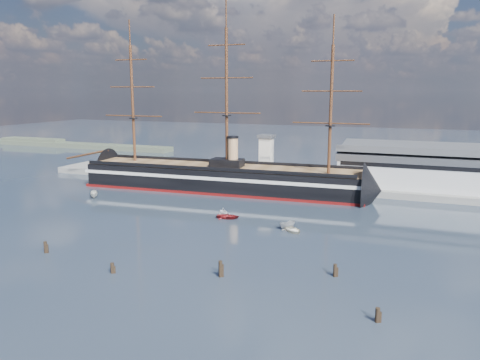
% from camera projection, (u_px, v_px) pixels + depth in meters
% --- Properties ---
extents(ground, '(600.00, 600.00, 0.00)m').
position_uv_depth(ground, '(218.00, 207.00, 128.11)').
color(ground, '#1E2A39').
rests_on(ground, ground).
extents(quay, '(180.00, 18.00, 2.00)m').
position_uv_depth(quay, '(288.00, 185.00, 157.44)').
color(quay, slate).
rests_on(quay, ground).
extents(warehouse, '(63.00, 21.00, 11.60)m').
position_uv_depth(warehouse, '(445.00, 168.00, 142.40)').
color(warehouse, '#B7BABC').
rests_on(warehouse, ground).
extents(quay_tower, '(5.00, 5.00, 15.00)m').
position_uv_depth(quay_tower, '(266.00, 157.00, 155.36)').
color(quay_tower, silver).
rests_on(quay_tower, ground).
extents(shoreline, '(120.00, 10.00, 4.00)m').
position_uv_depth(shoreline, '(62.00, 144.00, 264.54)').
color(shoreline, '#3F4C38').
rests_on(shoreline, ground).
extents(warship, '(113.30, 21.11, 53.94)m').
position_uv_depth(warship, '(216.00, 178.00, 149.01)').
color(warship, black).
rests_on(warship, ground).
extents(motorboat_a, '(6.36, 5.53, 2.49)m').
position_uv_depth(motorboat_a, '(94.00, 198.00, 138.72)').
color(motorboat_a, silver).
rests_on(motorboat_a, ground).
extents(motorboat_b, '(2.00, 3.74, 1.66)m').
position_uv_depth(motorboat_b, '(228.00, 219.00, 116.46)').
color(motorboat_b, maroon).
rests_on(motorboat_b, ground).
extents(motorboat_c, '(5.34, 4.47, 2.07)m').
position_uv_depth(motorboat_c, '(287.00, 229.00, 108.06)').
color(motorboat_c, gray).
rests_on(motorboat_c, ground).
extents(motorboat_d, '(5.43, 6.14, 2.12)m').
position_uv_depth(motorboat_d, '(224.00, 215.00, 119.65)').
color(motorboat_d, white).
rests_on(motorboat_d, ground).
extents(motorboat_e, '(3.21, 3.42, 1.57)m').
position_uv_depth(motorboat_e, '(293.00, 232.00, 105.36)').
color(motorboat_e, silver).
rests_on(motorboat_e, ground).
extents(piling_near_left, '(0.64, 0.64, 3.07)m').
position_uv_depth(piling_near_left, '(46.00, 253.00, 91.89)').
color(piling_near_left, black).
rests_on(piling_near_left, ground).
extents(piling_near_mid, '(0.64, 0.64, 2.59)m').
position_uv_depth(piling_near_mid, '(113.00, 273.00, 81.74)').
color(piling_near_mid, black).
rests_on(piling_near_mid, ground).
extents(piling_near_right, '(0.64, 0.64, 3.60)m').
position_uv_depth(piling_near_right, '(220.00, 277.00, 80.13)').
color(piling_near_right, black).
rests_on(piling_near_right, ground).
extents(piling_far_right, '(0.64, 0.64, 2.94)m').
position_uv_depth(piling_far_right, '(335.00, 276.00, 80.29)').
color(piling_far_right, black).
rests_on(piling_far_right, ground).
extents(piling_extra, '(0.64, 0.64, 2.82)m').
position_uv_depth(piling_extra, '(377.00, 322.00, 64.49)').
color(piling_extra, black).
rests_on(piling_extra, ground).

